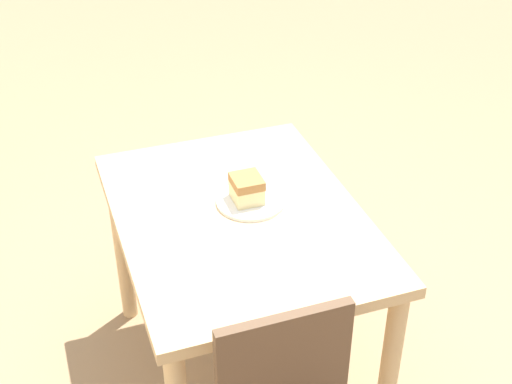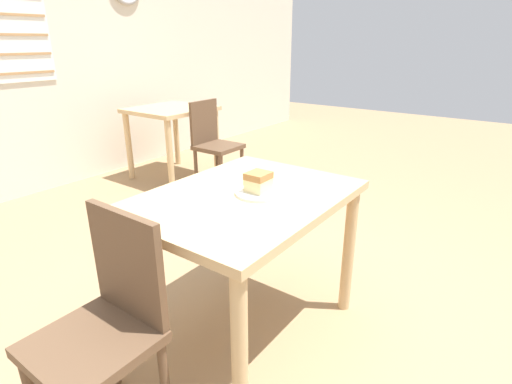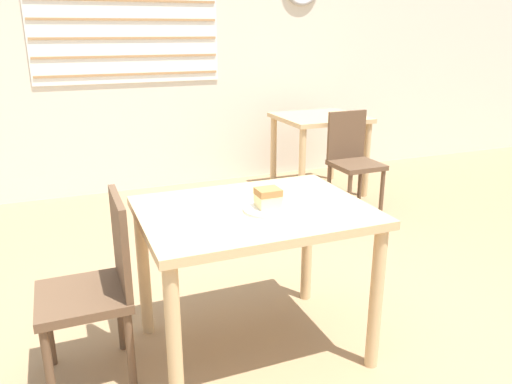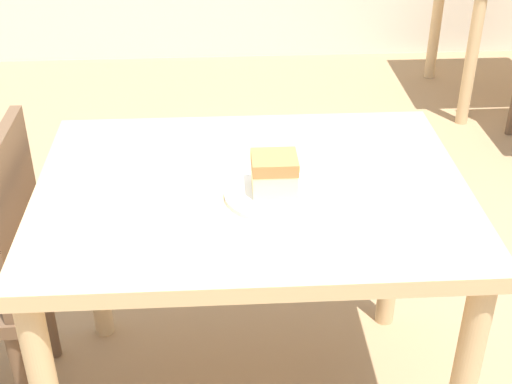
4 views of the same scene
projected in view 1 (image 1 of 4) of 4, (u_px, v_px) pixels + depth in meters
name	position (u px, v px, depth m)	size (l,w,h in m)	color
ground_plane	(287.00, 360.00, 2.73)	(14.00, 14.00, 0.00)	#997A56
dining_table_near	(240.00, 241.00, 2.33)	(1.02, 0.77, 0.73)	tan
plate	(251.00, 201.00, 2.32)	(0.23, 0.23, 0.01)	white
cake_slice	(247.00, 189.00, 2.29)	(0.10, 0.09, 0.09)	beige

